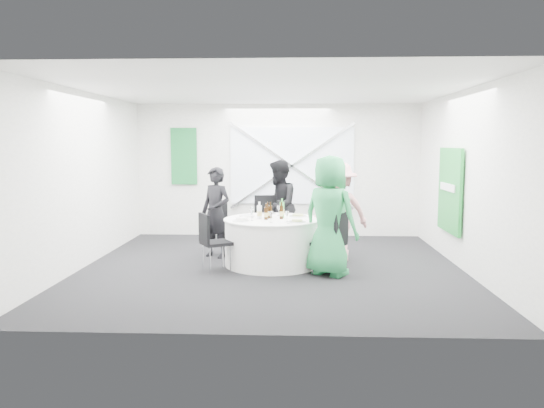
{
  "coord_description": "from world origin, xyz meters",
  "views": [
    {
      "loc": [
        0.37,
        -8.28,
        1.97
      ],
      "look_at": [
        0.0,
        0.2,
        1.0
      ],
      "focal_mm": 35.0,
      "sensor_mm": 36.0,
      "label": 1
    }
  ],
  "objects_px": {
    "chair_back": "(267,218)",
    "chair_back_right": "(329,226)",
    "person_man_back": "(278,206)",
    "person_woman_pink": "(339,212)",
    "chair_front_right": "(334,238)",
    "chair_front_left": "(211,238)",
    "chair_back_left": "(223,224)",
    "person_man_back_left": "(216,212)",
    "banquet_table": "(272,242)",
    "green_water_bottle": "(282,210)",
    "clear_water_bottle": "(259,212)",
    "person_woman_green": "(330,216)"
  },
  "relations": [
    {
      "from": "chair_back_left",
      "to": "person_man_back",
      "type": "relative_size",
      "value": 0.56
    },
    {
      "from": "chair_back_left",
      "to": "clear_water_bottle",
      "type": "height_order",
      "value": "clear_water_bottle"
    },
    {
      "from": "chair_front_left",
      "to": "person_man_back_left",
      "type": "xyz_separation_m",
      "value": [
        -0.09,
        1.09,
        0.25
      ]
    },
    {
      "from": "person_man_back_left",
      "to": "person_woman_pink",
      "type": "bearing_deg",
      "value": 24.95
    },
    {
      "from": "chair_back",
      "to": "chair_back_left",
      "type": "height_order",
      "value": "chair_back"
    },
    {
      "from": "person_woman_green",
      "to": "person_man_back",
      "type": "bearing_deg",
      "value": -29.96
    },
    {
      "from": "banquet_table",
      "to": "person_woman_pink",
      "type": "distance_m",
      "value": 1.26
    },
    {
      "from": "banquet_table",
      "to": "person_man_back_left",
      "type": "height_order",
      "value": "person_man_back_left"
    },
    {
      "from": "chair_back_right",
      "to": "person_man_back_left",
      "type": "distance_m",
      "value": 1.98
    },
    {
      "from": "chair_back",
      "to": "person_woman_green",
      "type": "relative_size",
      "value": 0.57
    },
    {
      "from": "banquet_table",
      "to": "chair_back",
      "type": "xyz_separation_m",
      "value": [
        -0.15,
        1.14,
        0.22
      ]
    },
    {
      "from": "chair_back_right",
      "to": "chair_back_left",
      "type": "bearing_deg",
      "value": -127.77
    },
    {
      "from": "chair_back_left",
      "to": "chair_back",
      "type": "bearing_deg",
      "value": -22.73
    },
    {
      "from": "person_man_back",
      "to": "chair_back_left",
      "type": "bearing_deg",
      "value": -63.96
    },
    {
      "from": "chair_back",
      "to": "green_water_bottle",
      "type": "relative_size",
      "value": 3.2
    },
    {
      "from": "person_man_back_left",
      "to": "clear_water_bottle",
      "type": "xyz_separation_m",
      "value": [
        0.8,
        -0.6,
        0.08
      ]
    },
    {
      "from": "chair_front_right",
      "to": "person_man_back_left",
      "type": "distance_m",
      "value": 2.29
    },
    {
      "from": "chair_front_right",
      "to": "chair_front_left",
      "type": "xyz_separation_m",
      "value": [
        -1.87,
        0.07,
        -0.02
      ]
    },
    {
      "from": "chair_back_right",
      "to": "chair_front_left",
      "type": "bearing_deg",
      "value": -93.79
    },
    {
      "from": "chair_back_left",
      "to": "person_man_back_left",
      "type": "relative_size",
      "value": 0.6
    },
    {
      "from": "chair_back_left",
      "to": "chair_front_right",
      "type": "relative_size",
      "value": 1.0
    },
    {
      "from": "green_water_bottle",
      "to": "banquet_table",
      "type": "bearing_deg",
      "value": -146.71
    },
    {
      "from": "chair_back_left",
      "to": "green_water_bottle",
      "type": "height_order",
      "value": "green_water_bottle"
    },
    {
      "from": "chair_back_right",
      "to": "clear_water_bottle",
      "type": "bearing_deg",
      "value": -94.27
    },
    {
      "from": "chair_back",
      "to": "chair_back_right",
      "type": "distance_m",
      "value": 1.18
    },
    {
      "from": "chair_back",
      "to": "person_man_back",
      "type": "distance_m",
      "value": 0.32
    },
    {
      "from": "chair_back",
      "to": "chair_back_right",
      "type": "height_order",
      "value": "chair_back"
    },
    {
      "from": "chair_back_left",
      "to": "chair_front_left",
      "type": "relative_size",
      "value": 1.03
    },
    {
      "from": "person_man_back",
      "to": "person_woman_pink",
      "type": "bearing_deg",
      "value": 57.21
    },
    {
      "from": "chair_back_right",
      "to": "chair_front_left",
      "type": "distance_m",
      "value": 2.25
    },
    {
      "from": "chair_back_left",
      "to": "chair_back_right",
      "type": "xyz_separation_m",
      "value": [
        1.86,
        -0.01,
        -0.02
      ]
    },
    {
      "from": "chair_front_left",
      "to": "person_man_back_left",
      "type": "height_order",
      "value": "person_man_back_left"
    },
    {
      "from": "banquet_table",
      "to": "clear_water_bottle",
      "type": "relative_size",
      "value": 5.6
    },
    {
      "from": "chair_front_right",
      "to": "chair_front_left",
      "type": "distance_m",
      "value": 1.88
    },
    {
      "from": "chair_back_left",
      "to": "person_woman_green",
      "type": "relative_size",
      "value": 0.52
    },
    {
      "from": "person_man_back",
      "to": "clear_water_bottle",
      "type": "xyz_separation_m",
      "value": [
        -0.27,
        -1.18,
        0.03
      ]
    },
    {
      "from": "banquet_table",
      "to": "person_man_back",
      "type": "bearing_deg",
      "value": 86.67
    },
    {
      "from": "person_man_back_left",
      "to": "chair_front_right",
      "type": "bearing_deg",
      "value": -0.61
    },
    {
      "from": "chair_back",
      "to": "chair_front_left",
      "type": "relative_size",
      "value": 1.12
    },
    {
      "from": "banquet_table",
      "to": "chair_front_left",
      "type": "distance_m",
      "value": 1.06
    },
    {
      "from": "green_water_bottle",
      "to": "clear_water_bottle",
      "type": "bearing_deg",
      "value": -160.34
    },
    {
      "from": "chair_front_left",
      "to": "green_water_bottle",
      "type": "height_order",
      "value": "green_water_bottle"
    },
    {
      "from": "banquet_table",
      "to": "person_woman_pink",
      "type": "xyz_separation_m",
      "value": [
        1.11,
        0.39,
        0.45
      ]
    },
    {
      "from": "chair_back_right",
      "to": "person_woman_pink",
      "type": "xyz_separation_m",
      "value": [
        0.15,
        -0.35,
        0.3
      ]
    },
    {
      "from": "person_woman_green",
      "to": "clear_water_bottle",
      "type": "height_order",
      "value": "person_woman_green"
    },
    {
      "from": "chair_front_right",
      "to": "person_man_back_left",
      "type": "bearing_deg",
      "value": -89.37
    },
    {
      "from": "chair_front_left",
      "to": "person_man_back_left",
      "type": "bearing_deg",
      "value": -24.85
    },
    {
      "from": "chair_back",
      "to": "chair_back_left",
      "type": "xyz_separation_m",
      "value": [
        -0.75,
        -0.4,
        -0.05
      ]
    },
    {
      "from": "chair_back_right",
      "to": "person_woman_green",
      "type": "height_order",
      "value": "person_woman_green"
    },
    {
      "from": "person_man_back_left",
      "to": "person_man_back",
      "type": "height_order",
      "value": "person_man_back"
    }
  ]
}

